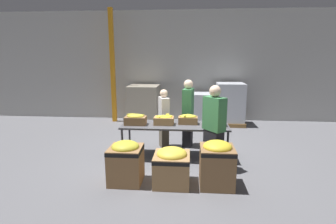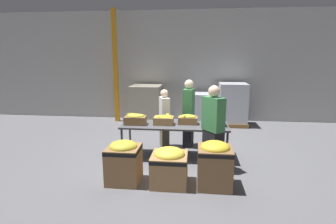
% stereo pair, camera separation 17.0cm
% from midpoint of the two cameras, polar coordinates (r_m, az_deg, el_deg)
% --- Properties ---
extents(ground_plane, '(30.00, 30.00, 0.00)m').
position_cam_midpoint_polar(ground_plane, '(6.37, 2.23, -9.65)').
color(ground_plane, slate).
extents(wall_back, '(16.00, 0.08, 4.00)m').
position_cam_midpoint_polar(wall_back, '(9.88, 3.99, 9.89)').
color(wall_back, '#B7B7B2').
rests_on(wall_back, ground_plane).
extents(sorting_table, '(2.47, 0.85, 0.79)m').
position_cam_midpoint_polar(sorting_table, '(6.14, 2.29, -3.22)').
color(sorting_table, '#4C4C51').
rests_on(sorting_table, ground_plane).
extents(banana_box_0, '(0.49, 0.30, 0.26)m').
position_cam_midpoint_polar(banana_box_0, '(6.14, -6.35, -1.55)').
color(banana_box_0, olive).
rests_on(banana_box_0, sorting_table).
extents(banana_box_1, '(0.45, 0.36, 0.25)m').
position_cam_midpoint_polar(banana_box_1, '(6.11, -0.14, -1.68)').
color(banana_box_1, '#A37A4C').
rests_on(banana_box_1, sorting_table).
extents(banana_box_2, '(0.45, 0.28, 0.24)m').
position_cam_midpoint_polar(banana_box_2, '(6.17, 5.12, -1.57)').
color(banana_box_2, olive).
rests_on(banana_box_2, sorting_table).
extents(banana_box_3, '(0.38, 0.33, 0.29)m').
position_cam_midpoint_polar(banana_box_3, '(6.13, 11.20, -1.57)').
color(banana_box_3, tan).
rests_on(banana_box_3, sorting_table).
extents(volunteer_0, '(0.31, 0.51, 1.77)m').
position_cam_midpoint_polar(volunteer_0, '(6.88, 5.21, -0.39)').
color(volunteer_0, black).
rests_on(volunteer_0, ground_plane).
extents(volunteer_1, '(0.48, 0.52, 1.78)m').
position_cam_midpoint_polar(volunteer_1, '(5.52, 10.61, -3.57)').
color(volunteer_1, black).
rests_on(volunteer_1, ground_plane).
extents(volunteer_2, '(0.33, 0.45, 1.53)m').
position_cam_midpoint_polar(volunteer_2, '(6.80, -0.07, -1.51)').
color(volunteer_2, '#6B604C').
rests_on(volunteer_2, ground_plane).
extents(donation_bin_0, '(0.61, 0.61, 0.81)m').
position_cam_midpoint_polar(donation_bin_0, '(5.07, -8.64, -10.34)').
color(donation_bin_0, olive).
rests_on(donation_bin_0, ground_plane).
extents(donation_bin_1, '(0.66, 0.66, 0.70)m').
position_cam_midpoint_polar(donation_bin_1, '(4.95, 1.32, -11.49)').
color(donation_bin_1, '#A37A4C').
rests_on(donation_bin_1, ground_plane).
extents(donation_bin_2, '(0.61, 0.61, 0.86)m').
position_cam_midpoint_polar(donation_bin_2, '(4.92, 11.10, -10.80)').
color(donation_bin_2, olive).
rests_on(donation_bin_2, ground_plane).
extents(support_pillar, '(0.15, 0.15, 4.00)m').
position_cam_midpoint_polar(support_pillar, '(9.70, -10.86, 9.67)').
color(support_pillar, orange).
rests_on(support_pillar, ground_plane).
extents(pallet_stack_0, '(0.94, 0.94, 1.10)m').
position_cam_midpoint_polar(pallet_stack_0, '(9.26, 7.78, 0.58)').
color(pallet_stack_0, olive).
rests_on(pallet_stack_0, ground_plane).
extents(pallet_stack_1, '(1.01, 1.01, 1.46)m').
position_cam_midpoint_polar(pallet_stack_1, '(9.39, 14.36, 1.57)').
color(pallet_stack_1, olive).
rests_on(pallet_stack_1, ground_plane).
extents(pallet_stack_2, '(1.15, 1.15, 1.35)m').
position_cam_midpoint_polar(pallet_stack_2, '(9.46, -4.23, 1.65)').
color(pallet_stack_2, olive).
rests_on(pallet_stack_2, ground_plane).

